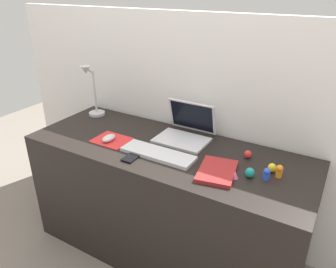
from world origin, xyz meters
name	(u,v)px	position (x,y,z in m)	size (l,w,h in m)	color
ground_plane	(166,248)	(0.00, 0.00, 0.00)	(6.00, 6.00, 0.00)	slate
back_wall	(193,130)	(0.00, 0.34, 0.72)	(2.82, 0.05, 1.44)	silver
desk	(166,202)	(0.00, 0.00, 0.37)	(1.62, 0.61, 0.74)	black
laptop	(186,129)	(0.04, 0.18, 0.79)	(0.30, 0.27, 0.21)	silver
keyboard	(158,154)	(0.01, -0.09, 0.75)	(0.41, 0.13, 0.02)	silver
mousepad	(112,140)	(-0.32, -0.08, 0.74)	(0.21, 0.17, 0.00)	red
mouse	(109,138)	(-0.33, -0.10, 0.76)	(0.06, 0.10, 0.03)	silver
cell_phone	(133,156)	(-0.10, -0.18, 0.74)	(0.06, 0.13, 0.01)	black
desk_lamp	(92,92)	(-0.67, 0.16, 0.91)	(0.11, 0.15, 0.36)	#B7B7BC
notebook_pad	(217,171)	(0.35, -0.10, 0.75)	(0.17, 0.24, 0.02)	maroon
toy_figurine_orange	(279,171)	(0.61, 0.02, 0.77)	(0.03, 0.03, 0.06)	orange
toy_figurine_red	(248,154)	(0.43, 0.12, 0.76)	(0.04, 0.04, 0.04)	red
toy_figurine_blue	(267,174)	(0.57, -0.03, 0.77)	(0.03, 0.03, 0.06)	blue
toy_figurine_pink	(235,175)	(0.44, -0.10, 0.76)	(0.03, 0.03, 0.04)	pink
toy_figurine_teal	(250,173)	(0.49, -0.05, 0.76)	(0.04, 0.04, 0.05)	teal
toy_figurine_yellow	(272,168)	(0.57, 0.05, 0.76)	(0.04, 0.04, 0.05)	yellow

